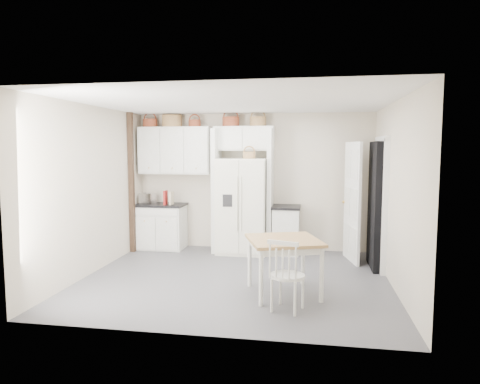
# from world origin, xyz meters

# --- Properties ---
(floor) EXTENTS (4.50, 4.50, 0.00)m
(floor) POSITION_xyz_m (0.00, 0.00, 0.00)
(floor) COLOR #4F4F50
(floor) RESTS_ON ground
(ceiling) EXTENTS (4.50, 4.50, 0.00)m
(ceiling) POSITION_xyz_m (0.00, 0.00, 2.60)
(ceiling) COLOR white
(ceiling) RESTS_ON wall_back
(wall_back) EXTENTS (4.50, 0.00, 4.50)m
(wall_back) POSITION_xyz_m (0.00, 2.00, 1.30)
(wall_back) COLOR beige
(wall_back) RESTS_ON floor
(wall_left) EXTENTS (0.00, 4.00, 4.00)m
(wall_left) POSITION_xyz_m (-2.25, 0.00, 1.30)
(wall_left) COLOR beige
(wall_left) RESTS_ON floor
(wall_right) EXTENTS (0.00, 4.00, 4.00)m
(wall_right) POSITION_xyz_m (2.25, 0.00, 1.30)
(wall_right) COLOR beige
(wall_right) RESTS_ON floor
(refrigerator) EXTENTS (0.91, 0.73, 1.76)m
(refrigerator) POSITION_xyz_m (-0.15, 1.63, 0.88)
(refrigerator) COLOR white
(refrigerator) RESTS_ON floor
(base_cab_left) EXTENTS (0.90, 0.57, 0.83)m
(base_cab_left) POSITION_xyz_m (-1.76, 1.70, 0.42)
(base_cab_left) COLOR white
(base_cab_left) RESTS_ON floor
(base_cab_right) EXTENTS (0.48, 0.58, 0.84)m
(base_cab_right) POSITION_xyz_m (0.66, 1.70, 0.42)
(base_cab_right) COLOR white
(base_cab_right) RESTS_ON floor
(dining_table) EXTENTS (1.14, 1.14, 0.75)m
(dining_table) POSITION_xyz_m (0.75, -0.56, 0.37)
(dining_table) COLOR olive
(dining_table) RESTS_ON floor
(windsor_chair) EXTENTS (0.51, 0.48, 0.85)m
(windsor_chair) POSITION_xyz_m (0.84, -1.14, 0.42)
(windsor_chair) COLOR white
(windsor_chair) RESTS_ON floor
(counter_left) EXTENTS (0.94, 0.61, 0.04)m
(counter_left) POSITION_xyz_m (-1.76, 1.70, 0.85)
(counter_left) COLOR black
(counter_left) RESTS_ON base_cab_left
(counter_right) EXTENTS (0.52, 0.61, 0.04)m
(counter_right) POSITION_xyz_m (0.66, 1.70, 0.86)
(counter_right) COLOR black
(counter_right) RESTS_ON base_cab_right
(toaster) EXTENTS (0.33, 0.25, 0.20)m
(toaster) POSITION_xyz_m (-2.03, 1.70, 0.97)
(toaster) COLOR silver
(toaster) RESTS_ON counter_left
(cookbook_red) EXTENTS (0.05, 0.18, 0.27)m
(cookbook_red) POSITION_xyz_m (-1.64, 1.62, 1.01)
(cookbook_red) COLOR maroon
(cookbook_red) RESTS_ON counter_left
(cookbook_cream) EXTENTS (0.04, 0.17, 0.25)m
(cookbook_cream) POSITION_xyz_m (-1.52, 1.62, 1.00)
(cookbook_cream) COLOR beige
(cookbook_cream) RESTS_ON counter_left
(basket_upper_a) EXTENTS (0.28, 0.28, 0.16)m
(basket_upper_a) POSITION_xyz_m (-2.00, 1.83, 2.43)
(basket_upper_a) COLOR brown
(basket_upper_a) RESTS_ON upper_cabinet
(basket_upper_b) EXTENTS (0.39, 0.39, 0.23)m
(basket_upper_b) POSITION_xyz_m (-1.55, 1.83, 2.46)
(basket_upper_b) COLOR brown
(basket_upper_b) RESTS_ON upper_cabinet
(basket_upper_c) EXTENTS (0.23, 0.23, 0.13)m
(basket_upper_c) POSITION_xyz_m (-1.11, 1.83, 2.42)
(basket_upper_c) COLOR brown
(basket_upper_c) RESTS_ON upper_cabinet
(basket_bridge_a) EXTENTS (0.32, 0.32, 0.18)m
(basket_bridge_a) POSITION_xyz_m (-0.41, 1.83, 2.44)
(basket_bridge_a) COLOR brown
(basket_bridge_a) RESTS_ON bridge_cabinet
(basket_bridge_b) EXTENTS (0.30, 0.30, 0.17)m
(basket_bridge_b) POSITION_xyz_m (0.11, 1.83, 2.44)
(basket_bridge_b) COLOR brown
(basket_bridge_b) RESTS_ON bridge_cabinet
(basket_fridge_b) EXTENTS (0.23, 0.23, 0.12)m
(basket_fridge_b) POSITION_xyz_m (-0.01, 1.53, 1.82)
(basket_fridge_b) COLOR brown
(basket_fridge_b) RESTS_ON refrigerator
(upper_cabinet) EXTENTS (1.40, 0.34, 0.90)m
(upper_cabinet) POSITION_xyz_m (-1.50, 1.83, 1.90)
(upper_cabinet) COLOR white
(upper_cabinet) RESTS_ON wall_back
(bridge_cabinet) EXTENTS (1.12, 0.34, 0.45)m
(bridge_cabinet) POSITION_xyz_m (-0.15, 1.83, 2.12)
(bridge_cabinet) COLOR white
(bridge_cabinet) RESTS_ON wall_back
(fridge_panel_left) EXTENTS (0.08, 0.60, 2.30)m
(fridge_panel_left) POSITION_xyz_m (-0.66, 1.70, 1.15)
(fridge_panel_left) COLOR white
(fridge_panel_left) RESTS_ON floor
(fridge_panel_right) EXTENTS (0.08, 0.60, 2.30)m
(fridge_panel_right) POSITION_xyz_m (0.36, 1.70, 1.15)
(fridge_panel_right) COLOR white
(fridge_panel_right) RESTS_ON floor
(trim_post) EXTENTS (0.09, 0.09, 2.60)m
(trim_post) POSITION_xyz_m (-2.20, 1.35, 1.30)
(trim_post) COLOR black
(trim_post) RESTS_ON floor
(doorway_void) EXTENTS (0.18, 0.85, 2.05)m
(doorway_void) POSITION_xyz_m (2.16, 1.00, 1.02)
(doorway_void) COLOR black
(doorway_void) RESTS_ON floor
(door_slab) EXTENTS (0.21, 0.79, 2.05)m
(door_slab) POSITION_xyz_m (1.80, 1.33, 1.02)
(door_slab) COLOR white
(door_slab) RESTS_ON floor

